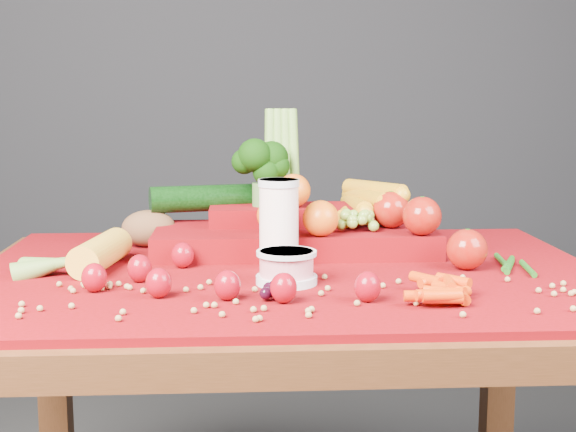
{
  "coord_description": "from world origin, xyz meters",
  "views": [
    {
      "loc": [
        -0.08,
        -1.33,
        1.06
      ],
      "look_at": [
        0.0,
        0.02,
        0.85
      ],
      "focal_mm": 50.0,
      "sensor_mm": 36.0,
      "label": 1
    }
  ],
  "objects": [
    {
      "name": "strawberry_scatter",
      "position": [
        -0.13,
        -0.15,
        0.79
      ],
      "size": [
        0.44,
        0.28,
        0.05
      ],
      "color": "#980015",
      "rests_on": "red_cloth"
    },
    {
      "name": "dark_grape_cluster",
      "position": [
        -0.04,
        -0.19,
        0.78
      ],
      "size": [
        0.06,
        0.05,
        0.03
      ],
      "primitive_type": null,
      "color": "black",
      "rests_on": "red_cloth"
    },
    {
      "name": "green_bean_pile",
      "position": [
        0.38,
        -0.01,
        0.77
      ],
      "size": [
        0.14,
        0.12,
        0.01
      ],
      "primitive_type": null,
      "color": "#1A5613",
      "rests_on": "red_cloth"
    },
    {
      "name": "produce_mound",
      "position": [
        0.04,
        0.16,
        0.82
      ],
      "size": [
        0.6,
        0.37,
        0.27
      ],
      "color": "#6C030D",
      "rests_on": "red_cloth"
    },
    {
      "name": "corn_ear",
      "position": [
        -0.36,
        -0.01,
        0.78
      ],
      "size": [
        0.21,
        0.25,
        0.06
      ],
      "rotation": [
        0.0,
        0.0,
        1.42
      ],
      "color": "gold",
      "rests_on": "red_cloth"
    },
    {
      "name": "soybean_scatter",
      "position": [
        0.0,
        -0.2,
        0.77
      ],
      "size": [
        0.84,
        0.24,
        0.01
      ],
      "primitive_type": null,
      "color": "#A68047",
      "rests_on": "red_cloth"
    },
    {
      "name": "table",
      "position": [
        0.0,
        0.0,
        0.66
      ],
      "size": [
        1.1,
        0.8,
        0.75
      ],
      "color": "#391E0D",
      "rests_on": "ground"
    },
    {
      "name": "milk_glass",
      "position": [
        -0.02,
        0.01,
        0.84
      ],
      "size": [
        0.07,
        0.07,
        0.15
      ],
      "rotation": [
        0.0,
        0.0,
        -0.12
      ],
      "color": "white",
      "rests_on": "red_cloth"
    },
    {
      "name": "red_cloth",
      "position": [
        0.0,
        0.0,
        0.76
      ],
      "size": [
        1.05,
        0.75,
        0.01
      ],
      "primitive_type": "cube",
      "color": "#6C030D",
      "rests_on": "table"
    },
    {
      "name": "yogurt_bowl",
      "position": [
        -0.01,
        -0.1,
        0.79
      ],
      "size": [
        0.1,
        0.1,
        0.05
      ],
      "rotation": [
        0.0,
        0.0,
        -0.32
      ],
      "color": "silver",
      "rests_on": "red_cloth"
    },
    {
      "name": "baby_carrot_pile",
      "position": [
        0.19,
        -0.22,
        0.78
      ],
      "size": [
        0.17,
        0.17,
        0.03
      ],
      "primitive_type": null,
      "color": "red",
      "rests_on": "red_cloth"
    },
    {
      "name": "potato",
      "position": [
        -0.26,
        0.21,
        0.8
      ],
      "size": [
        0.11,
        0.08,
        0.07
      ],
      "primitive_type": "ellipsoid",
      "color": "#55311D",
      "rests_on": "red_cloth"
    }
  ]
}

